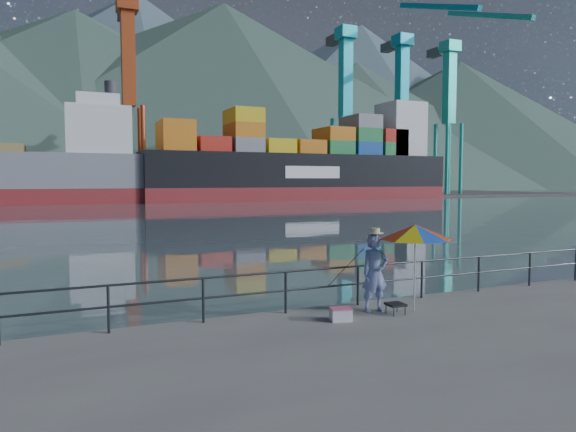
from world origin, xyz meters
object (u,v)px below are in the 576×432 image
object	(u,v)px
beach_umbrella	(415,232)
container_ship	(310,165)
fisherman	(375,273)
cooler_bag	(341,315)

from	to	relation	value
beach_umbrella	container_ship	xyz separation A→B (m)	(31.99, 71.16, 3.94)
fisherman	beach_umbrella	xyz separation A→B (m)	(0.83, -0.45, 1.00)
beach_umbrella	cooler_bag	bearing A→B (deg)	178.84
fisherman	cooler_bag	distance (m)	1.47
cooler_bag	container_ship	xyz separation A→B (m)	(33.98, 71.12, 5.75)
fisherman	container_ship	size ratio (longest dim) A/B	0.03
cooler_bag	container_ship	world-z (taller)	container_ship
beach_umbrella	cooler_bag	world-z (taller)	beach_umbrella
cooler_bag	container_ship	distance (m)	79.03
fisherman	container_ship	bearing A→B (deg)	67.85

